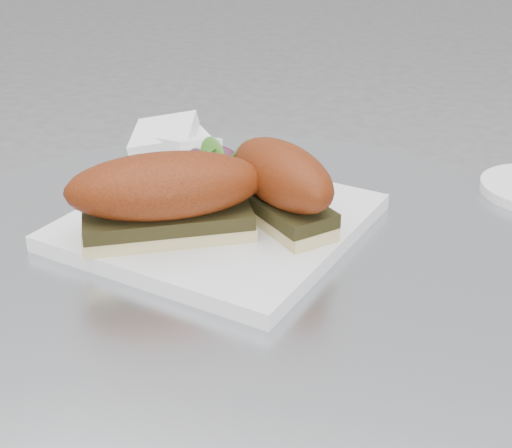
{
  "coord_description": "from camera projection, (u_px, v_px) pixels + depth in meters",
  "views": [
    {
      "loc": [
        0.17,
        -0.55,
        1.06
      ],
      "look_at": [
        0.02,
        0.01,
        0.77
      ],
      "focal_mm": 50.0,
      "sensor_mm": 36.0,
      "label": 1
    }
  ],
  "objects": [
    {
      "name": "plate",
      "position": [
        218.0,
        222.0,
        0.72
      ],
      "size": [
        0.32,
        0.32,
        0.02
      ],
      "primitive_type": "cube",
      "rotation": [
        0.0,
        0.0,
        -0.25
      ],
      "color": "white",
      "rests_on": "table"
    },
    {
      "name": "sandwich_left",
      "position": [
        166.0,
        194.0,
        0.66
      ],
      "size": [
        0.2,
        0.16,
        0.08
      ],
      "rotation": [
        0.0,
        0.0,
        0.49
      ],
      "color": "beige",
      "rests_on": "plate"
    },
    {
      "name": "sandwich_right",
      "position": [
        282.0,
        183.0,
        0.68
      ],
      "size": [
        0.15,
        0.14,
        0.08
      ],
      "rotation": [
        0.0,
        0.0,
        -0.75
      ],
      "color": "beige",
      "rests_on": "plate"
    },
    {
      "name": "salad",
      "position": [
        223.0,
        166.0,
        0.76
      ],
      "size": [
        0.1,
        0.1,
        0.05
      ],
      "primitive_type": null,
      "color": "#3F812A",
      "rests_on": "plate"
    },
    {
      "name": "napkin",
      "position": [
        176.0,
        149.0,
        0.9
      ],
      "size": [
        0.12,
        0.12,
        0.02
      ],
      "primitive_type": null,
      "rotation": [
        0.0,
        0.0,
        -0.12
      ],
      "color": "white",
      "rests_on": "table"
    }
  ]
}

